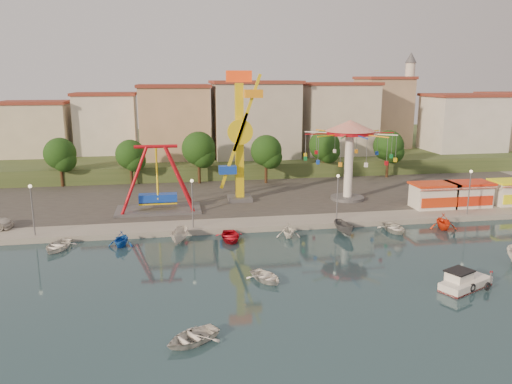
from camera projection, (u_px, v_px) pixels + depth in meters
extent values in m
plane|color=#122C33|center=(295.00, 274.00, 42.29)|extent=(200.00, 200.00, 0.00)
cube|color=#9E998E|center=(221.00, 158.00, 101.79)|extent=(200.00, 100.00, 0.60)
cube|color=#4C4944|center=(244.00, 190.00, 70.97)|extent=(90.00, 28.00, 0.01)
cube|color=#384C26|center=(219.00, 148.00, 106.32)|extent=(200.00, 60.00, 3.00)
cube|color=#59595E|center=(159.00, 210.00, 59.93)|extent=(10.00, 5.00, 0.30)
cube|color=blue|center=(158.00, 198.00, 59.60)|extent=(4.50, 1.40, 1.00)
cylinder|color=#AD0D16|center=(156.00, 146.00, 58.22)|extent=(5.00, 0.40, 0.40)
cube|color=#59595E|center=(240.00, 198.00, 65.11)|extent=(3.00, 3.00, 0.50)
cube|color=yellow|center=(239.00, 143.00, 63.49)|extent=(1.00, 1.00, 15.00)
cube|color=red|center=(239.00, 76.00, 61.63)|extent=(3.20, 0.50, 1.40)
cylinder|color=yellow|center=(240.00, 132.00, 62.39)|extent=(3.20, 0.50, 3.20)
cube|color=yellow|center=(247.00, 113.00, 61.80)|extent=(3.67, 0.35, 9.54)
cube|color=orange|center=(254.00, 94.00, 61.41)|extent=(2.20, 1.20, 1.00)
cylinder|color=#59595E|center=(347.00, 198.00, 65.55)|extent=(4.40, 4.40, 0.40)
cylinder|color=white|center=(349.00, 166.00, 64.59)|extent=(1.10, 1.10, 9.00)
cylinder|color=#AD0D16|center=(350.00, 133.00, 63.63)|extent=(6.00, 6.00, 0.50)
cone|color=red|center=(350.00, 125.00, 63.42)|extent=(6.40, 6.40, 1.40)
cube|color=white|center=(433.00, 196.00, 61.21)|extent=(5.00, 3.00, 2.80)
cube|color=red|center=(434.00, 184.00, 60.86)|extent=(5.40, 3.40, 0.25)
cube|color=red|center=(441.00, 190.00, 59.30)|extent=(5.00, 0.77, 0.43)
cube|color=white|center=(468.00, 195.00, 61.98)|extent=(5.00, 3.00, 2.80)
cube|color=red|center=(470.00, 183.00, 61.63)|extent=(5.40, 3.40, 0.25)
cube|color=red|center=(478.00, 189.00, 60.08)|extent=(5.00, 0.77, 0.43)
cube|color=white|center=(512.00, 193.00, 62.97)|extent=(5.00, 3.00, 2.80)
cylinder|color=#59595E|center=(33.00, 211.00, 50.16)|extent=(0.14, 0.14, 5.00)
cylinder|color=#59595E|center=(193.00, 205.00, 52.77)|extent=(0.14, 0.14, 5.00)
cylinder|color=#59595E|center=(337.00, 199.00, 55.39)|extent=(0.14, 0.14, 5.00)
cylinder|color=#59595E|center=(469.00, 193.00, 58.00)|extent=(0.14, 0.14, 5.00)
cylinder|color=#382314|center=(62.00, 174.00, 73.03)|extent=(0.44, 0.44, 3.60)
sphere|color=black|center=(60.00, 154.00, 72.33)|extent=(4.60, 4.60, 4.60)
cylinder|color=#382314|center=(131.00, 174.00, 73.98)|extent=(0.44, 0.44, 3.40)
sphere|color=black|center=(130.00, 154.00, 73.32)|extent=(4.35, 4.35, 4.35)
cylinder|color=#382314|center=(199.00, 171.00, 75.14)|extent=(0.44, 0.44, 3.92)
sphere|color=black|center=(199.00, 148.00, 74.38)|extent=(5.02, 5.02, 5.02)
cylinder|color=#382314|center=(266.00, 171.00, 75.41)|extent=(0.44, 0.44, 3.66)
sphere|color=black|center=(266.00, 151.00, 74.71)|extent=(4.68, 4.68, 4.68)
cylinder|color=#382314|center=(324.00, 165.00, 79.90)|extent=(0.44, 0.44, 3.80)
sphere|color=black|center=(324.00, 145.00, 79.17)|extent=(4.86, 4.86, 4.86)
cylinder|color=#382314|center=(387.00, 166.00, 79.79)|extent=(0.44, 0.44, 3.77)
sphere|color=black|center=(388.00, 146.00, 79.07)|extent=(4.83, 4.83, 4.83)
cube|color=beige|center=(21.00, 125.00, 79.09)|extent=(9.26, 9.53, 11.87)
cube|color=silver|center=(105.00, 130.00, 86.53)|extent=(12.33, 9.01, 8.63)
cube|color=tan|center=(181.00, 121.00, 88.94)|extent=(11.95, 9.28, 11.23)
cube|color=beige|center=(260.00, 128.00, 88.39)|extent=(12.59, 10.50, 9.20)
cube|color=beige|center=(327.00, 125.00, 93.85)|extent=(10.75, 9.23, 9.24)
cube|color=tan|center=(398.00, 119.00, 94.01)|extent=(12.77, 10.96, 11.21)
cube|color=silver|center=(460.00, 116.00, 94.31)|extent=(8.23, 8.98, 12.36)
cube|color=beige|center=(499.00, 122.00, 101.39)|extent=(11.59, 10.93, 8.76)
cylinder|color=silver|center=(408.00, 105.00, 97.59)|extent=(1.80, 1.80, 16.00)
cylinder|color=#59595E|center=(410.00, 79.00, 96.47)|extent=(2.80, 2.80, 0.30)
cone|color=#59595E|center=(411.00, 58.00, 95.57)|extent=(2.20, 2.20, 2.00)
cube|color=white|center=(465.00, 285.00, 39.37)|extent=(4.97, 3.58, 0.84)
cube|color=#AD0D16|center=(465.00, 287.00, 39.41)|extent=(4.97, 3.58, 0.15)
cube|color=white|center=(459.00, 276.00, 39.21)|extent=(2.28, 2.06, 0.84)
cube|color=black|center=(460.00, 271.00, 39.11)|extent=(2.53, 2.31, 0.11)
torus|color=black|center=(472.00, 288.00, 38.44)|extent=(0.72, 0.47, 0.71)
torus|color=black|center=(487.00, 287.00, 38.70)|extent=(0.72, 0.47, 0.71)
imported|color=white|center=(266.00, 277.00, 40.76)|extent=(3.66, 4.09, 0.70)
imported|color=silver|center=(192.00, 337.00, 31.24)|extent=(4.52, 4.19, 0.76)
imported|color=white|center=(57.00, 246.00, 48.14)|extent=(3.73, 4.50, 0.81)
imported|color=blue|center=(121.00, 239.00, 49.05)|extent=(3.07, 3.37, 1.51)
imported|color=silver|center=(180.00, 236.00, 49.99)|extent=(2.44, 4.06, 1.47)
imported|color=red|center=(230.00, 237.00, 50.89)|extent=(2.95, 4.05, 0.82)
imported|color=white|center=(288.00, 230.00, 51.81)|extent=(2.83, 3.17, 1.51)
imported|color=#505155|center=(344.00, 228.00, 52.82)|extent=(1.84, 3.77, 1.40)
imported|color=silver|center=(394.00, 228.00, 53.81)|extent=(2.94, 3.98, 0.80)
imported|color=#F53D15|center=(443.00, 221.00, 54.64)|extent=(3.48, 3.82, 1.73)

